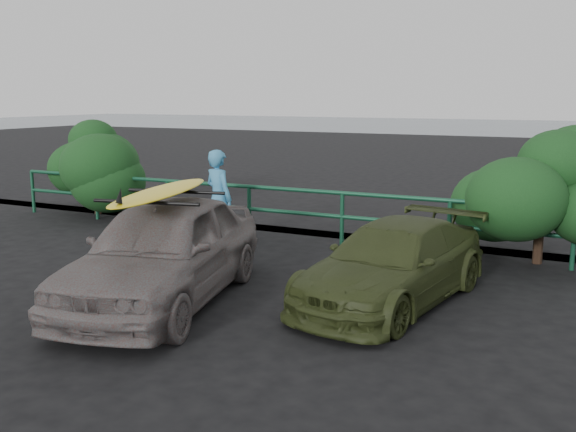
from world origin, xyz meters
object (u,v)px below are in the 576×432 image
man (219,198)px  surfboard (162,192)px  guardrail (294,214)px  sedan (164,251)px  olive_vehicle (393,264)px

man → surfboard: bearing=132.1°
guardrail → surfboard: (0.04, -4.21, 1.01)m
sedan → man: bearing=96.7°
guardrail → sedan: 4.22m
olive_vehicle → man: size_ratio=2.07×
olive_vehicle → man: bearing=165.2°
sedan → guardrail: bearing=78.1°
sedan → surfboard: bearing=77.5°
olive_vehicle → surfboard: size_ratio=1.35×
sedan → surfboard: 0.81m
man → olive_vehicle: bearing=177.8°
man → surfboard: (1.11, -3.19, 0.62)m
guardrail → olive_vehicle: size_ratio=3.73×
man → surfboard: man is taller
sedan → olive_vehicle: bearing=13.1°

